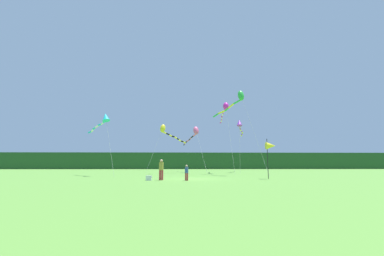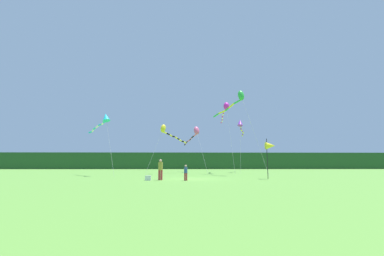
% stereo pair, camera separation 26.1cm
% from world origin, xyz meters
% --- Properties ---
extents(ground_plane, '(120.00, 120.00, 0.00)m').
position_xyz_m(ground_plane, '(0.00, 0.00, 0.00)').
color(ground_plane, '#5B9338').
extents(distant_treeline, '(108.00, 2.79, 4.35)m').
position_xyz_m(distant_treeline, '(0.00, 45.00, 2.17)').
color(distant_treeline, '#234C23').
rests_on(distant_treeline, ground).
extents(person_adult, '(0.39, 0.39, 1.78)m').
position_xyz_m(person_adult, '(-2.89, -1.74, 0.99)').
color(person_adult, '#B23338').
rests_on(person_adult, ground).
extents(person_child, '(0.29, 0.29, 1.30)m').
position_xyz_m(person_child, '(-0.70, -2.41, 0.73)').
color(person_child, '#B23338').
rests_on(person_child, ground).
extents(cooler_box, '(0.47, 0.35, 0.40)m').
position_xyz_m(cooler_box, '(-3.89, -2.13, 0.20)').
color(cooler_box, silver).
rests_on(cooler_box, ground).
extents(banner_flag_pole, '(0.90, 0.70, 3.75)m').
position_xyz_m(banner_flag_pole, '(7.25, -0.32, 3.04)').
color(banner_flag_pole, black).
rests_on(banner_flag_pole, ground).
extents(kite_purple, '(2.21, 7.86, 8.72)m').
position_xyz_m(kite_purple, '(8.24, 17.21, 7.83)').
color(kite_purple, '#B2B2B2').
rests_on(kite_purple, ground).
extents(kite_green, '(4.94, 8.90, 10.55)m').
position_xyz_m(kite_green, '(5.77, 7.09, 9.51)').
color(kite_green, '#B2B2B2').
rests_on(kite_green, ground).
extents(kite_magenta, '(0.94, 10.27, 10.72)m').
position_xyz_m(kite_magenta, '(5.32, 13.91, 9.80)').
color(kite_magenta, '#B2B2B2').
rests_on(kite_magenta, ground).
extents(kite_rainbow, '(3.48, 10.20, 7.46)m').
position_xyz_m(kite_rainbow, '(0.69, 16.91, 6.38)').
color(kite_rainbow, '#B2B2B2').
rests_on(kite_rainbow, ground).
extents(kite_yellow, '(5.34, 6.42, 7.10)m').
position_xyz_m(kite_yellow, '(-3.58, 12.49, 6.10)').
color(kite_yellow, '#B2B2B2').
rests_on(kite_yellow, ground).
extents(kite_cyan, '(5.03, 5.26, 7.49)m').
position_xyz_m(kite_cyan, '(-10.55, 6.17, 6.68)').
color(kite_cyan, '#B2B2B2').
rests_on(kite_cyan, ground).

